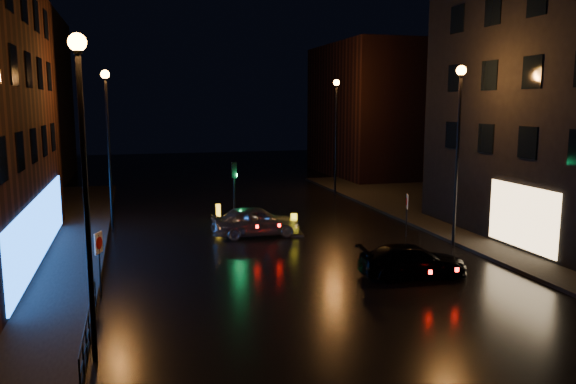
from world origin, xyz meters
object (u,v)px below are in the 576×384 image
(dark_sedan, at_px, (413,261))
(road_sign_right, at_px, (407,205))
(silver_hatchback, at_px, (256,221))
(road_sign_left, at_px, (99,248))
(traffic_signal, at_px, (235,214))
(bollard_far, at_px, (218,217))
(bollard_near, at_px, (294,230))

(dark_sedan, distance_m, road_sign_right, 6.62)
(silver_hatchback, xyz_separation_m, road_sign_left, (-7.18, -7.27, 0.93))
(silver_hatchback, distance_m, dark_sedan, 9.35)
(road_sign_left, distance_m, road_sign_right, 15.26)
(traffic_signal, xyz_separation_m, silver_hatchback, (0.49, -3.41, 0.26))
(bollard_far, distance_m, road_sign_left, 13.06)
(bollard_far, xyz_separation_m, road_sign_right, (8.53, -6.59, 1.43))
(traffic_signal, height_order, silver_hatchback, traffic_signal)
(silver_hatchback, height_order, road_sign_left, road_sign_left)
(bollard_near, bearing_deg, bollard_far, 131.81)
(silver_hatchback, relative_size, dark_sedan, 1.06)
(bollard_far, relative_size, road_sign_right, 0.51)
(traffic_signal, distance_m, bollard_far, 1.22)
(traffic_signal, distance_m, road_sign_left, 12.66)
(dark_sedan, bearing_deg, bollard_far, 31.34)
(road_sign_right, bearing_deg, silver_hatchback, 4.02)
(dark_sedan, height_order, road_sign_right, road_sign_right)
(silver_hatchback, distance_m, road_sign_left, 10.27)
(silver_hatchback, distance_m, road_sign_right, 7.65)
(traffic_signal, relative_size, dark_sedan, 0.81)
(silver_hatchback, relative_size, bollard_far, 4.06)
(bollard_near, distance_m, road_sign_left, 11.59)
(bollard_far, bearing_deg, silver_hatchback, -71.99)
(bollard_near, relative_size, bollard_far, 1.21)
(road_sign_left, bearing_deg, bollard_near, 60.00)
(road_sign_left, bearing_deg, silver_hatchback, 67.83)
(dark_sedan, xyz_separation_m, bollard_near, (-2.51, 7.96, -0.38))
(traffic_signal, relative_size, road_sign_right, 1.57)
(bollard_near, height_order, bollard_far, bollard_near)
(silver_hatchback, bearing_deg, traffic_signal, 11.02)
(bollard_near, height_order, road_sign_right, road_sign_right)
(silver_hatchback, xyz_separation_m, bollard_near, (1.94, -0.27, -0.53))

